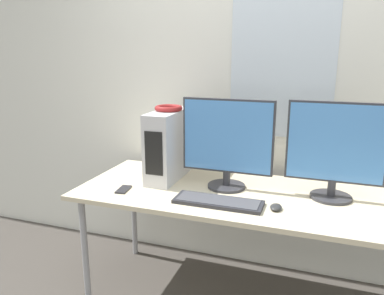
# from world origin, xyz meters

# --- Properties ---
(wall_back) EXTENTS (8.00, 0.07, 2.70)m
(wall_back) POSITION_xyz_m (0.00, 0.93, 1.35)
(wall_back) COLOR silver
(wall_back) RESTS_ON ground_plane
(desk) EXTENTS (2.07, 0.80, 0.75)m
(desk) POSITION_xyz_m (0.00, 0.40, 0.70)
(desk) COLOR beige
(desk) RESTS_ON ground_plane
(pc_tower) EXTENTS (0.17, 0.48, 0.45)m
(pc_tower) POSITION_xyz_m (-0.56, 0.53, 0.97)
(pc_tower) COLOR silver
(pc_tower) RESTS_ON desk
(headphones) EXTENTS (0.18, 0.18, 0.03)m
(headphones) POSITION_xyz_m (-0.56, 0.53, 1.21)
(headphones) COLOR maroon
(headphones) RESTS_ON pc_tower
(monitor_main) EXTENTS (0.56, 0.23, 0.55)m
(monitor_main) POSITION_xyz_m (-0.15, 0.46, 1.04)
(monitor_main) COLOR #333338
(monitor_main) RESTS_ON desk
(monitor_right_near) EXTENTS (0.53, 0.23, 0.56)m
(monitor_right_near) POSITION_xyz_m (0.46, 0.49, 1.04)
(monitor_right_near) COLOR #333338
(monitor_right_near) RESTS_ON desk
(keyboard) EXTENTS (0.49, 0.17, 0.02)m
(keyboard) POSITION_xyz_m (-0.13, 0.20, 0.76)
(keyboard) COLOR #28282D
(keyboard) RESTS_ON desk
(mouse) EXTENTS (0.06, 0.09, 0.03)m
(mouse) POSITION_xyz_m (0.18, 0.22, 0.76)
(mouse) COLOR #2D2D2D
(mouse) RESTS_ON desk
(cell_phone) EXTENTS (0.08, 0.14, 0.01)m
(cell_phone) POSITION_xyz_m (-0.73, 0.21, 0.75)
(cell_phone) COLOR #232328
(cell_phone) RESTS_ON desk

